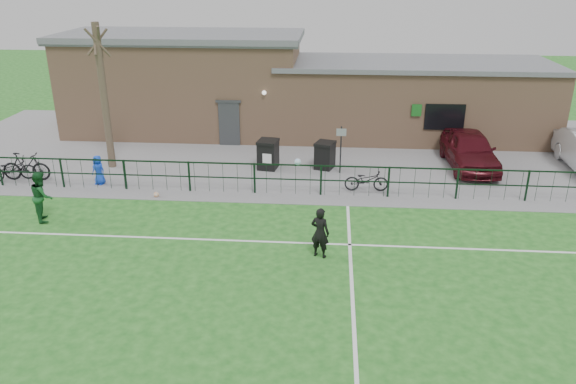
# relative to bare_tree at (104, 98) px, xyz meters

# --- Properties ---
(ground) EXTENTS (90.00, 90.00, 0.00)m
(ground) POSITION_rel_bare_tree_xyz_m (8.00, -10.50, -3.00)
(ground) COLOR #1D5D1B
(ground) RESTS_ON ground
(paving_strip) EXTENTS (34.00, 13.00, 0.02)m
(paving_strip) POSITION_rel_bare_tree_xyz_m (8.00, 3.00, -2.99)
(paving_strip) COLOR slate
(paving_strip) RESTS_ON ground
(pitch_line_touch) EXTENTS (28.00, 0.10, 0.01)m
(pitch_line_touch) POSITION_rel_bare_tree_xyz_m (8.00, -2.70, -3.00)
(pitch_line_touch) COLOR white
(pitch_line_touch) RESTS_ON ground
(pitch_line_mid) EXTENTS (28.00, 0.10, 0.01)m
(pitch_line_mid) POSITION_rel_bare_tree_xyz_m (8.00, -6.50, -3.00)
(pitch_line_mid) COLOR white
(pitch_line_mid) RESTS_ON ground
(pitch_line_perp) EXTENTS (0.10, 16.00, 0.01)m
(pitch_line_perp) POSITION_rel_bare_tree_xyz_m (10.00, -10.50, -3.00)
(pitch_line_perp) COLOR white
(pitch_line_perp) RESTS_ON ground
(perimeter_fence) EXTENTS (28.00, 0.10, 1.20)m
(perimeter_fence) POSITION_rel_bare_tree_xyz_m (8.00, -2.50, -2.40)
(perimeter_fence) COLOR black
(perimeter_fence) RESTS_ON ground
(bare_tree) EXTENTS (0.30, 0.30, 6.00)m
(bare_tree) POSITION_rel_bare_tree_xyz_m (0.00, 0.00, 0.00)
(bare_tree) COLOR #46372A
(bare_tree) RESTS_ON ground
(wheelie_bin_left) EXTENTS (0.89, 0.97, 1.15)m
(wheelie_bin_left) POSITION_rel_bare_tree_xyz_m (6.70, 0.31, -2.40)
(wheelie_bin_left) COLOR black
(wheelie_bin_left) RESTS_ON paving_strip
(wheelie_bin_right) EXTENTS (0.92, 0.98, 1.06)m
(wheelie_bin_right) POSITION_rel_bare_tree_xyz_m (9.10, 0.51, -2.45)
(wheelie_bin_right) COLOR black
(wheelie_bin_right) RESTS_ON paving_strip
(sign_post) EXTENTS (0.07, 0.07, 2.00)m
(sign_post) POSITION_rel_bare_tree_xyz_m (9.74, -0.06, -1.98)
(sign_post) COLOR black
(sign_post) RESTS_ON paving_strip
(car_maroon) EXTENTS (1.98, 4.62, 1.56)m
(car_maroon) POSITION_rel_bare_tree_xyz_m (15.20, 1.11, -2.20)
(car_maroon) COLOR #440C13
(car_maroon) RESTS_ON paving_strip
(bicycle_a) EXTENTS (1.89, 1.28, 0.94)m
(bicycle_a) POSITION_rel_bare_tree_xyz_m (-3.36, -1.94, -2.51)
(bicycle_a) COLOR black
(bicycle_a) RESTS_ON paving_strip
(bicycle_b) EXTENTS (1.94, 0.63, 1.15)m
(bicycle_b) POSITION_rel_bare_tree_xyz_m (-2.78, -1.88, -2.40)
(bicycle_b) COLOR black
(bicycle_b) RESTS_ON paving_strip
(bicycle_e) EXTENTS (1.68, 0.64, 0.87)m
(bicycle_e) POSITION_rel_bare_tree_xyz_m (10.72, -1.97, -2.54)
(bicycle_e) COLOR black
(bicycle_e) RESTS_ON paving_strip
(spectator_child) EXTENTS (0.66, 0.54, 1.17)m
(spectator_child) POSITION_rel_bare_tree_xyz_m (0.27, -2.06, -2.39)
(spectator_child) COLOR blue
(spectator_child) RESTS_ON paving_strip
(goalkeeper_kick) EXTENTS (1.27, 3.00, 2.17)m
(goalkeeper_kick) POSITION_rel_bare_tree_xyz_m (9.06, -7.23, -2.18)
(goalkeeper_kick) COLOR black
(goalkeeper_kick) RESTS_ON ground
(outfield_player) EXTENTS (0.95, 1.04, 1.72)m
(outfield_player) POSITION_rel_bare_tree_xyz_m (-0.29, -5.42, -2.14)
(outfield_player) COLOR #165023
(outfield_player) RESTS_ON ground
(ball_ground) EXTENTS (0.21, 0.21, 0.21)m
(ball_ground) POSITION_rel_bare_tree_xyz_m (2.89, -3.19, -2.90)
(ball_ground) COLOR silver
(ball_ground) RESTS_ON ground
(clubhouse) EXTENTS (24.25, 5.40, 4.96)m
(clubhouse) POSITION_rel_bare_tree_xyz_m (7.12, 6.00, -0.78)
(clubhouse) COLOR tan
(clubhouse) RESTS_ON ground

